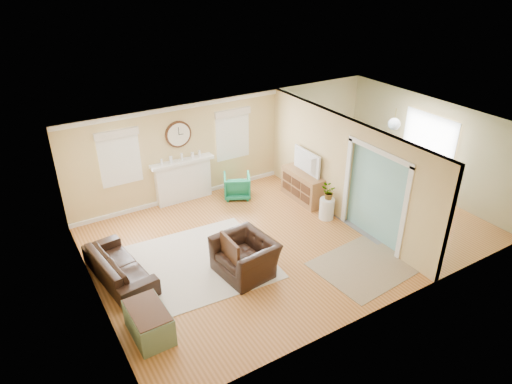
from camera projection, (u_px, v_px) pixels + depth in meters
floor at (291, 233)px, 10.88m from camera, size 9.00×9.00×0.00m
wall_back at (230, 143)px, 12.55m from camera, size 9.00×0.02×2.60m
wall_front at (392, 251)px, 8.00m from camera, size 9.00×0.02×2.60m
wall_left at (89, 243)px, 8.22m from camera, size 0.02×6.00×2.60m
wall_right at (429, 146)px, 12.34m from camera, size 0.02×6.00×2.60m
ceiling at (296, 130)px, 9.67m from camera, size 9.00×6.00×0.02m
partition at (337, 164)px, 11.16m from camera, size 0.17×6.00×2.60m
fireplace at (183, 180)px, 12.10m from camera, size 1.70×0.30×1.17m
wall_clock at (178, 134)px, 11.58m from camera, size 0.70×0.07×0.70m
window_left at (119, 154)px, 10.95m from camera, size 1.05×0.13×1.42m
window_right at (232, 131)px, 12.37m from camera, size 1.05×0.13×1.42m
french_doors at (427, 153)px, 12.41m from camera, size 0.06×1.70×2.20m
pendant at (394, 124)px, 11.23m from camera, size 0.30×0.30×0.55m
rug_cream at (195, 264)px, 9.81m from camera, size 3.25×2.87×0.02m
rug_jute at (365, 266)px, 9.74m from camera, size 2.16×1.83×0.01m
rug_grey at (370, 202)px, 12.26m from camera, size 2.60×3.26×0.01m
sofa at (119, 266)px, 9.26m from camera, size 1.06×2.13×0.60m
eames_chair at (245, 256)px, 9.40m from camera, size 1.18×1.31×0.78m
green_chair at (237, 186)px, 12.38m from camera, size 0.95×0.95×0.65m
trunk at (149, 322)px, 7.87m from camera, size 0.63×1.00×0.57m
credenza at (303, 186)px, 12.20m from camera, size 0.48×1.40×0.80m
tv at (304, 162)px, 11.87m from camera, size 0.15×1.07×0.62m
garden_stool at (327, 209)px, 11.39m from camera, size 0.37×0.37×0.54m
potted_plant at (328, 192)px, 11.18m from camera, size 0.45×0.45×0.38m
dining_table at (371, 192)px, 12.13m from camera, size 1.31×1.84×0.59m
dining_chair_n at (344, 166)px, 12.93m from camera, size 0.44×0.44×0.99m
dining_chair_s at (403, 202)px, 11.10m from camera, size 0.43×0.43×0.96m
dining_chair_w at (351, 188)px, 11.77m from camera, size 0.51×0.51×0.94m
dining_chair_e at (391, 177)px, 12.33m from camera, size 0.51×0.51×0.96m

